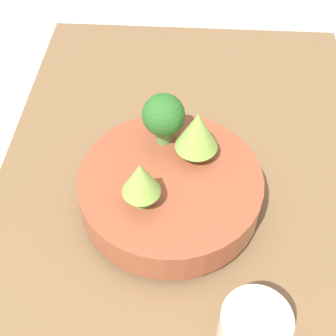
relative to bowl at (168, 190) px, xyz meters
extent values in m
plane|color=silver|center=(-0.03, -0.02, -0.08)|extent=(6.00, 6.00, 0.00)
cube|color=brown|center=(-0.03, -0.02, -0.06)|extent=(1.03, 0.61, 0.04)
cylinder|color=brown|center=(0.00, 0.00, -0.03)|extent=(0.12, 0.12, 0.01)
cylinder|color=brown|center=(0.00, 0.00, 0.00)|extent=(0.27, 0.27, 0.05)
cylinder|color=#609347|center=(0.04, -0.03, 0.04)|extent=(0.03, 0.03, 0.02)
cone|color=#84AD47|center=(0.04, -0.03, 0.08)|extent=(0.06, 0.06, 0.06)
cylinder|color=#609347|center=(-0.05, 0.04, 0.04)|extent=(0.02, 0.02, 0.03)
cone|color=#84AD47|center=(-0.05, 0.04, 0.08)|extent=(0.05, 0.05, 0.05)
cylinder|color=#609347|center=(0.07, 0.01, 0.04)|extent=(0.02, 0.02, 0.03)
sphere|color=#286023|center=(0.07, 0.01, 0.08)|extent=(0.06, 0.06, 0.06)
cylinder|color=silver|center=(-0.21, -0.11, 0.00)|extent=(0.08, 0.08, 0.08)
camera|label=1|loc=(-0.42, -0.03, 0.54)|focal=50.00mm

